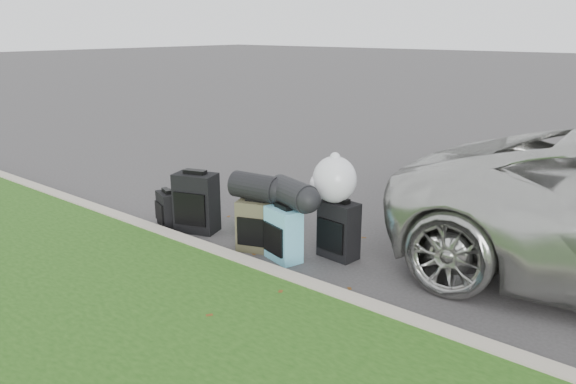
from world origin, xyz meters
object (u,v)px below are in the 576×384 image
Objects in this scene: suitcase_large_black_left at (196,203)px; tote_navy at (283,214)px; suitcase_small_black at (168,209)px; tote_green at (249,215)px; suitcase_olive at (257,226)px; suitcase_large_black_right at (339,230)px; suitcase_teal at (283,234)px.

suitcase_large_black_left reaches higher than tote_navy.
suitcase_small_black is 1.08m from tote_green.
suitcase_large_black_right is (0.86, 0.43, 0.03)m from suitcase_olive.
suitcase_large_black_left reaches higher than suitcase_large_black_right.
suitcase_large_black_right reaches higher than suitcase_teal.
tote_green is at bearing -149.23° from tote_navy.
suitcase_large_black_right is at bearing 62.20° from suitcase_teal.
suitcase_olive is (1.48, 0.13, 0.07)m from suitcase_small_black.
suitcase_small_black is 0.48m from suitcase_large_black_left.
suitcase_large_black_right is at bearing -0.21° from tote_green.
suitcase_small_black is 0.69× the size of suitcase_large_black_right.
tote_navy is at bearing 63.31° from suitcase_small_black.
tote_navy is at bearing 33.92° from suitcase_large_black_left.
suitcase_teal is (0.43, -0.03, 0.00)m from suitcase_olive.
suitcase_small_black is 0.60× the size of suitcase_large_black_left.
suitcase_large_black_right is 2.00× the size of tote_green.
suitcase_large_black_right reaches higher than suitcase_small_black.
tote_green is (-1.49, 0.09, -0.16)m from suitcase_large_black_right.
suitcase_teal is at bearing -72.96° from tote_navy.
suitcase_small_black is at bearing -161.38° from suitcase_teal.
suitcase_teal is at bearing -19.74° from suitcase_large_black_left.
suitcase_olive reaches higher than tote_navy.
suitcase_teal reaches higher than suitcase_small_black.
suitcase_olive is 0.98m from tote_navy.
tote_navy is (-0.78, 0.93, -0.16)m from suitcase_teal.
suitcase_small_black is 0.75× the size of suitcase_teal.
suitcase_teal reaches higher than tote_navy.
suitcase_large_black_left is (0.44, 0.12, 0.15)m from suitcase_small_black.
suitcase_olive is at bearing -91.84° from tote_navy.
suitcase_teal is 1.85× the size of tote_green.
suitcase_teal is 0.63m from suitcase_large_black_right.
suitcase_large_black_left is 1.16× the size of suitcase_large_black_right.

